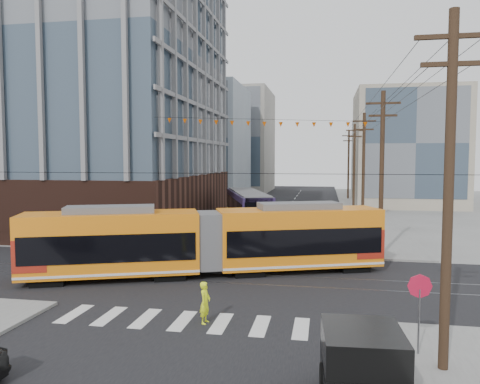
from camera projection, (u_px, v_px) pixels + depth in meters
name	position (u px, v px, depth m)	size (l,w,h in m)	color
ground	(218.00, 300.00, 21.84)	(160.00, 160.00, 0.00)	slate
office_building	(57.00, 82.00, 47.31)	(30.00, 25.00, 28.60)	#381E16
bg_bldg_nw_near	(188.00, 143.00, 75.26)	(18.00, 16.00, 18.00)	#8C99A5
bg_bldg_ne_near	(406.00, 148.00, 65.50)	(14.00, 14.00, 16.00)	gray
bg_bldg_nw_far	(231.00, 141.00, 94.27)	(16.00, 18.00, 20.00)	gray
bg_bldg_ne_far	(399.00, 156.00, 84.83)	(16.00, 16.00, 14.00)	#8C99A5
utility_pole_near	(448.00, 196.00, 14.04)	(0.30, 0.30, 11.00)	black
utility_pole_far	(348.00, 165.00, 74.87)	(0.30, 0.30, 11.00)	black
streetcar	(208.00, 241.00, 26.46)	(20.12, 2.83, 3.88)	orange
city_bus	(248.00, 209.00, 44.13)	(2.76, 12.72, 3.60)	#2A1E43
parked_car_silver	(182.00, 234.00, 36.28)	(1.51, 4.34, 1.43)	#93969A
parked_car_white	(202.00, 224.00, 42.16)	(1.84, 4.54, 1.32)	silver
parked_car_grey	(216.00, 216.00, 47.84)	(2.28, 4.95, 1.38)	#4D4E4F
pedestrian	(205.00, 303.00, 18.74)	(0.62, 0.40, 1.69)	#EAFF1B
stop_sign	(419.00, 319.00, 15.44)	(0.80, 0.80, 2.64)	red
jersey_barrier	(375.00, 248.00, 32.42)	(0.94, 4.18, 0.84)	gray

